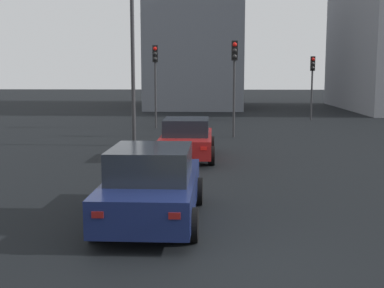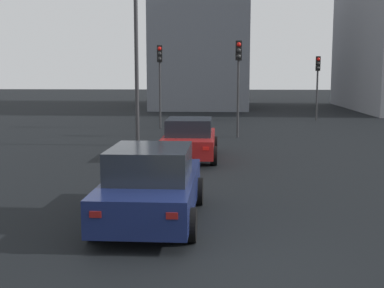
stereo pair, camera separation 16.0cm
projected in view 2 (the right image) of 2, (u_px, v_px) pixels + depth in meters
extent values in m
cube|color=black|center=(238.00, 274.00, 8.16)|extent=(160.00, 160.00, 0.20)
cube|color=maroon|center=(190.00, 143.00, 18.34)|extent=(4.21, 1.78, 0.62)
cube|color=#1E232B|center=(189.00, 127.00, 18.05)|extent=(1.90, 1.56, 0.58)
cylinder|color=black|center=(214.00, 145.00, 19.62)|extent=(0.64, 0.22, 0.64)
cylinder|color=black|center=(169.00, 144.00, 19.71)|extent=(0.64, 0.22, 0.64)
cylinder|color=black|center=(214.00, 156.00, 17.04)|extent=(0.64, 0.22, 0.64)
cylinder|color=black|center=(161.00, 155.00, 17.13)|extent=(0.64, 0.22, 0.64)
cube|color=red|center=(206.00, 149.00, 16.20)|extent=(0.03, 0.20, 0.11)
cube|color=red|center=(166.00, 148.00, 16.26)|extent=(0.03, 0.20, 0.11)
cube|color=#141E4C|center=(152.00, 192.00, 10.71)|extent=(4.32, 1.83, 0.68)
cube|color=#1E232B|center=(150.00, 163.00, 10.40)|extent=(1.95, 1.60, 0.64)
cylinder|color=black|center=(198.00, 191.00, 12.00)|extent=(0.64, 0.23, 0.64)
cylinder|color=black|center=(122.00, 190.00, 12.12)|extent=(0.64, 0.23, 0.64)
cylinder|color=black|center=(190.00, 225.00, 9.37)|extent=(0.64, 0.23, 0.64)
cylinder|color=black|center=(94.00, 223.00, 9.49)|extent=(0.64, 0.23, 0.64)
cube|color=maroon|center=(172.00, 216.00, 8.51)|extent=(0.03, 0.20, 0.11)
cube|color=maroon|center=(95.00, 215.00, 8.59)|extent=(0.03, 0.20, 0.11)
cylinder|color=#2D2D30|center=(317.00, 96.00, 32.29)|extent=(0.11, 0.11, 3.12)
cube|color=black|center=(318.00, 64.00, 31.95)|extent=(0.22, 0.30, 0.90)
sphere|color=red|center=(318.00, 59.00, 31.80)|extent=(0.20, 0.20, 0.20)
sphere|color=black|center=(318.00, 64.00, 31.84)|extent=(0.20, 0.20, 0.20)
sphere|color=black|center=(318.00, 68.00, 31.88)|extent=(0.20, 0.20, 0.20)
cylinder|color=#2D2D30|center=(160.00, 96.00, 27.88)|extent=(0.11, 0.11, 3.57)
cube|color=black|center=(160.00, 54.00, 27.51)|extent=(0.22, 0.29, 0.90)
sphere|color=red|center=(160.00, 49.00, 27.36)|extent=(0.20, 0.20, 0.20)
sphere|color=black|center=(160.00, 54.00, 27.40)|extent=(0.20, 0.20, 0.20)
sphere|color=black|center=(160.00, 59.00, 27.44)|extent=(0.20, 0.20, 0.20)
cylinder|color=#2D2D30|center=(238.00, 99.00, 24.04)|extent=(0.11, 0.11, 3.59)
cube|color=black|center=(239.00, 51.00, 23.67)|extent=(0.20, 0.28, 0.90)
sphere|color=red|center=(239.00, 44.00, 23.52)|extent=(0.20, 0.20, 0.20)
sphere|color=black|center=(239.00, 50.00, 23.56)|extent=(0.20, 0.20, 0.20)
sphere|color=black|center=(239.00, 56.00, 23.60)|extent=(0.20, 0.20, 0.20)
cylinder|color=#2D2D30|center=(136.00, 46.00, 21.01)|extent=(0.16, 0.16, 8.20)
cube|color=slate|center=(201.00, 38.00, 45.35)|extent=(13.62, 7.84, 11.91)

